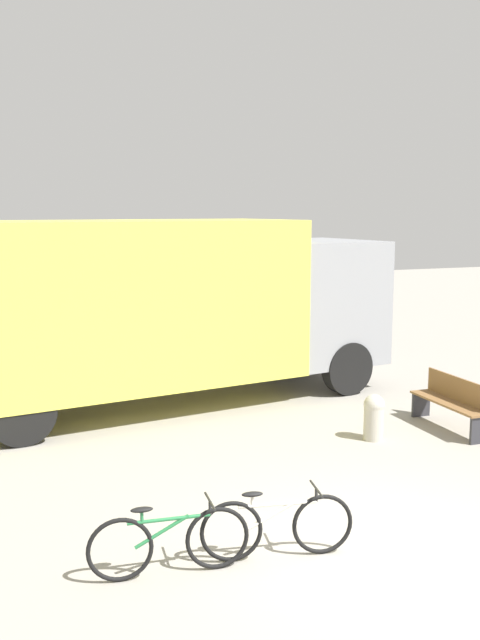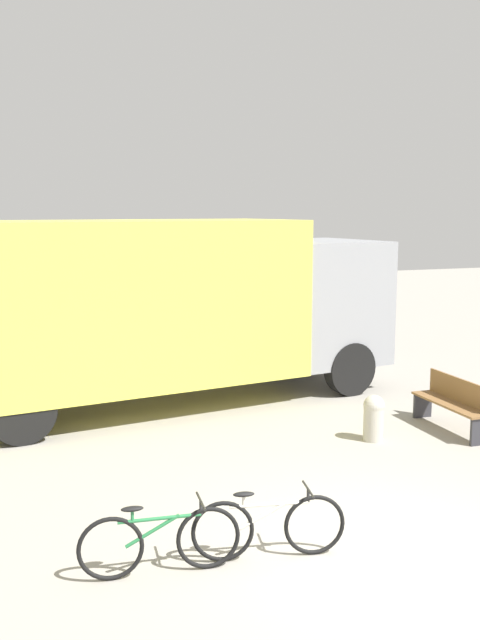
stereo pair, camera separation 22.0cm
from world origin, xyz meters
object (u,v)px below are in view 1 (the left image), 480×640
Objects in this scene: bicycle_near at (169,542)px; bollard_near_bench at (374,415)px; delivery_truck at (157,304)px; park_bench at (453,401)px; bicycle_middle at (277,526)px.

bicycle_near is 2.21× the size of bollard_near_bench.
bicycle_near is (-1.59, -6.04, -1.52)m from delivery_truck.
delivery_truck is 5.39× the size of park_bench.
bicycle_middle is at bearing 124.79° from park_bench.
bicycle_near is at bearing -145.68° from bollard_near_bench.
park_bench is at bearing -45.68° from delivery_truck.
delivery_truck is at bearing 128.48° from bollard_near_bench.
bollard_near_bench is (2.55, -3.21, -1.48)m from delivery_truck.
delivery_truck reaches higher than bicycle_middle.
bicycle_middle is at bearing -136.10° from bollard_near_bench.
delivery_truck is 6.42m from bicycle_near.
bollard_near_bench is at bearing -58.77° from delivery_truck.
park_bench is at bearing 33.68° from bicycle_near.
park_bench is at bearing -0.10° from bollard_near_bench.
park_bench is 6.30m from bicycle_near.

